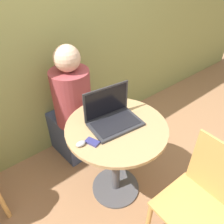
# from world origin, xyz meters

# --- Properties ---
(ground_plane) EXTENTS (12.00, 12.00, 0.00)m
(ground_plane) POSITION_xyz_m (0.00, 0.00, 0.00)
(ground_plane) COLOR #9E704C
(back_wall) EXTENTS (7.00, 0.05, 2.60)m
(back_wall) POSITION_xyz_m (0.00, 0.89, 1.30)
(back_wall) COLOR #939956
(back_wall) RESTS_ON ground_plane
(round_table) EXTENTS (0.76, 0.76, 0.76)m
(round_table) POSITION_xyz_m (0.00, 0.00, 0.56)
(round_table) COLOR #4C4C51
(round_table) RESTS_ON ground_plane
(laptop) EXTENTS (0.40, 0.29, 0.27)m
(laptop) POSITION_xyz_m (0.00, 0.05, 0.82)
(laptop) COLOR #2D2D33
(laptop) RESTS_ON round_table
(cell_phone) EXTENTS (0.08, 0.11, 0.02)m
(cell_phone) POSITION_xyz_m (-0.24, -0.03, 0.77)
(cell_phone) COLOR navy
(cell_phone) RESTS_ON round_table
(computer_mouse) EXTENTS (0.07, 0.04, 0.03)m
(computer_mouse) POSITION_xyz_m (-0.31, -0.00, 0.78)
(computer_mouse) COLOR #B2B2B7
(computer_mouse) RESTS_ON round_table
(chair_empty) EXTENTS (0.41, 0.41, 0.91)m
(chair_empty) POSITION_xyz_m (0.14, -0.66, 0.47)
(chair_empty) COLOR tan
(chair_empty) RESTS_ON ground_plane
(person_seated) EXTENTS (0.36, 0.54, 1.21)m
(person_seated) POSITION_xyz_m (-0.03, 0.65, 0.51)
(person_seated) COLOR #3D4766
(person_seated) RESTS_ON ground_plane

